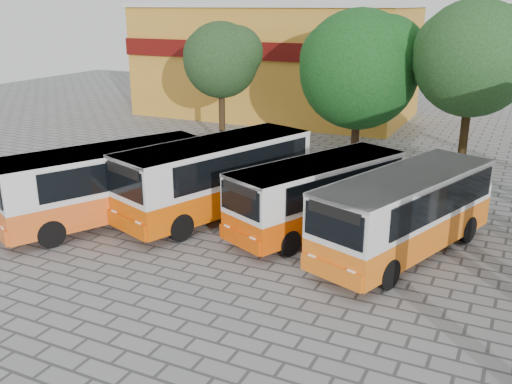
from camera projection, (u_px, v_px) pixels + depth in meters
The scene contains 10 objects.
ground at pixel (258, 278), 17.99m from camera, with size 90.00×90.00×0.00m, color gray.
shophouse_block at pixel (275, 60), 43.44m from camera, with size 20.40×10.40×8.30m.
bus_far_left at pixel (106, 181), 22.10m from camera, with size 5.94×8.82×2.96m.
bus_centre_left at pixel (216, 173), 22.86m from camera, with size 5.30×9.05×3.06m.
bus_centre_right at pixel (318, 191), 21.32m from camera, with size 5.14×8.03×2.69m.
bus_far_right at pixel (406, 209), 19.23m from camera, with size 4.93×8.44×2.85m.
tree_left at pixel (222, 58), 33.78m from camera, with size 4.71×4.49×7.31m.
tree_middle at pixel (361, 66), 30.71m from camera, with size 6.80×6.48×8.09m.
tree_right at pixel (475, 55), 27.44m from camera, with size 5.94×5.65×8.55m.
parked_car at pixel (10, 191), 24.52m from camera, with size 1.92×4.16×1.16m, color #2F2F2F.
Camera 1 is at (7.00, -14.64, 8.23)m, focal length 40.00 mm.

